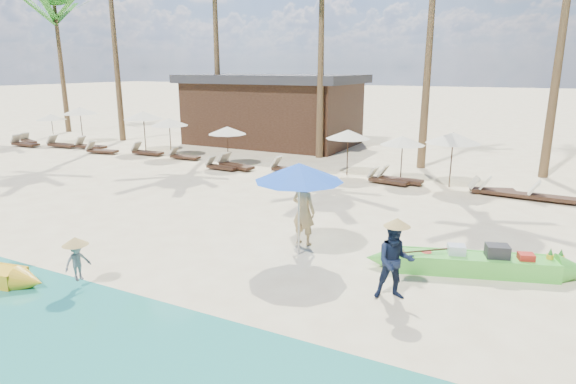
% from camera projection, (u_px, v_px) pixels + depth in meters
% --- Properties ---
extents(ground, '(240.00, 240.00, 0.00)m').
position_uv_depth(ground, '(217.00, 258.00, 12.33)').
color(ground, beige).
rests_on(ground, ground).
extents(wet_sand_strip, '(240.00, 4.50, 0.01)m').
position_uv_depth(wet_sand_strip, '(43.00, 360.00, 8.02)').
color(wet_sand_strip, tan).
rests_on(wet_sand_strip, ground).
extents(green_canoe, '(5.58, 2.09, 0.73)m').
position_uv_depth(green_canoe, '(476.00, 263.00, 11.39)').
color(green_canoe, green).
rests_on(green_canoe, ground).
extents(tourist, '(0.73, 0.52, 1.88)m').
position_uv_depth(tourist, '(304.00, 211.00, 13.09)').
color(tourist, tan).
rests_on(tourist, ground).
extents(vendor_green, '(0.99, 0.90, 1.66)m').
position_uv_depth(vendor_green, '(395.00, 261.00, 10.00)').
color(vendor_green, '#131D35').
rests_on(vendor_green, ground).
extents(vendor_yellow, '(0.46, 0.63, 0.88)m').
position_uv_depth(vendor_yellow, '(77.00, 261.00, 10.54)').
color(vendor_yellow, gray).
rests_on(vendor_yellow, ground).
extents(blue_umbrella, '(2.26, 2.26, 2.43)m').
position_uv_depth(blue_umbrella, '(299.00, 172.00, 12.03)').
color(blue_umbrella, '#99999E').
rests_on(blue_umbrella, ground).
extents(resort_parasol_0, '(1.82, 1.82, 1.88)m').
position_uv_depth(resort_parasol_0, '(51.00, 117.00, 30.39)').
color(resort_parasol_0, '#3B2518').
rests_on(resort_parasol_0, ground).
extents(lounger_0_left, '(1.74, 1.00, 0.56)m').
position_uv_depth(lounger_0_left, '(28.00, 140.00, 30.92)').
color(lounger_0_left, '#3B2518').
rests_on(lounger_0_left, ground).
extents(lounger_0_right, '(1.92, 0.70, 0.64)m').
position_uv_depth(lounger_0_right, '(24.00, 143.00, 29.59)').
color(lounger_0_right, '#3B2518').
rests_on(lounger_0_right, ground).
extents(resort_parasol_1, '(2.21, 2.21, 2.27)m').
position_uv_depth(resort_parasol_1, '(80.00, 111.00, 30.78)').
color(resort_parasol_1, '#3B2518').
rests_on(resort_parasol_1, ground).
extents(lounger_1_left, '(2.02, 0.79, 0.67)m').
position_uv_depth(lounger_1_left, '(61.00, 144.00, 29.24)').
color(lounger_1_left, '#3B2518').
rests_on(lounger_1_left, ground).
extents(lounger_1_right, '(2.02, 0.79, 0.67)m').
position_uv_depth(lounger_1_right, '(89.00, 145.00, 28.66)').
color(lounger_1_right, '#3B2518').
rests_on(lounger_1_right, ground).
extents(resort_parasol_2, '(2.24, 2.24, 2.31)m').
position_uv_depth(resort_parasol_2, '(143.00, 115.00, 27.50)').
color(resort_parasol_2, '#3B2518').
rests_on(resort_parasol_2, ground).
extents(lounger_2_left, '(1.90, 0.93, 0.62)m').
position_uv_depth(lounger_2_left, '(101.00, 150.00, 27.18)').
color(lounger_2_left, '#3B2518').
rests_on(lounger_2_left, ground).
extents(resort_parasol_3, '(2.03, 2.03, 2.09)m').
position_uv_depth(resort_parasol_3, '(169.00, 122.00, 25.88)').
color(resort_parasol_3, '#3B2518').
rests_on(resort_parasol_3, ground).
extents(lounger_3_left, '(1.90, 0.70, 0.63)m').
position_uv_depth(lounger_3_left, '(146.00, 151.00, 26.70)').
color(lounger_3_left, '#3B2518').
rests_on(lounger_3_left, ground).
extents(lounger_3_right, '(1.73, 0.63, 0.58)m').
position_uv_depth(lounger_3_right, '(183.00, 156.00, 25.48)').
color(lounger_3_right, '#3B2518').
rests_on(lounger_3_right, ground).
extents(resort_parasol_4, '(1.88, 1.88, 1.94)m').
position_uv_depth(resort_parasol_4, '(227.00, 130.00, 23.51)').
color(resort_parasol_4, '#3B2518').
rests_on(resort_parasol_4, ground).
extents(lounger_4_left, '(1.64, 0.55, 0.55)m').
position_uv_depth(lounger_4_left, '(220.00, 166.00, 22.88)').
color(lounger_4_left, '#3B2518').
rests_on(lounger_4_left, ground).
extents(lounger_4_right, '(2.04, 1.02, 0.67)m').
position_uv_depth(lounger_4_right, '(234.00, 164.00, 23.08)').
color(lounger_4_right, '#3B2518').
rests_on(lounger_4_right, ground).
extents(resort_parasol_5, '(2.00, 2.00, 2.06)m').
position_uv_depth(resort_parasol_5, '(348.00, 134.00, 21.37)').
color(resort_parasol_5, '#3B2518').
rests_on(resort_parasol_5, ground).
extents(lounger_5_left, '(1.98, 0.67, 0.67)m').
position_uv_depth(lounger_5_left, '(289.00, 168.00, 22.17)').
color(lounger_5_left, '#3B2518').
rests_on(lounger_5_left, ground).
extents(resort_parasol_6, '(1.90, 1.90, 1.96)m').
position_uv_depth(resort_parasol_6, '(403.00, 141.00, 20.16)').
color(resort_parasol_6, '#3B2518').
rests_on(resort_parasol_6, ground).
extents(lounger_6_left, '(1.81, 0.78, 0.59)m').
position_uv_depth(lounger_6_left, '(386.00, 179.00, 20.12)').
color(lounger_6_left, '#3B2518').
rests_on(lounger_6_left, ground).
extents(lounger_6_right, '(1.91, 0.68, 0.64)m').
position_uv_depth(lounger_6_right, '(398.00, 178.00, 20.22)').
color(lounger_6_right, '#3B2518').
rests_on(lounger_6_right, ground).
extents(resort_parasol_7, '(2.18, 2.18, 2.25)m').
position_uv_depth(resort_parasol_7, '(453.00, 138.00, 19.14)').
color(resort_parasol_7, '#3B2518').
rests_on(resort_parasol_7, ground).
extents(lounger_7_left, '(1.84, 0.66, 0.62)m').
position_uv_depth(lounger_7_left, '(502.00, 191.00, 18.18)').
color(lounger_7_left, '#3B2518').
rests_on(lounger_7_left, ground).
extents(lounger_7_right, '(1.79, 1.03, 0.58)m').
position_uv_depth(lounger_7_right, '(489.00, 189.00, 18.56)').
color(lounger_7_right, '#3B2518').
rests_on(lounger_7_right, ground).
extents(lounger_8_left, '(1.92, 0.63, 0.65)m').
position_uv_depth(lounger_8_left, '(554.00, 197.00, 17.35)').
color(lounger_8_left, '#3B2518').
rests_on(lounger_8_left, ground).
extents(palm_0, '(2.08, 2.08, 9.90)m').
position_uv_depth(palm_0, '(56.00, 19.00, 34.49)').
color(palm_0, brown).
rests_on(palm_0, ground).
extents(pavilion_west, '(10.80, 6.60, 4.30)m').
position_uv_depth(pavilion_west, '(273.00, 109.00, 30.38)').
color(pavilion_west, '#3B2518').
rests_on(pavilion_west, ground).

